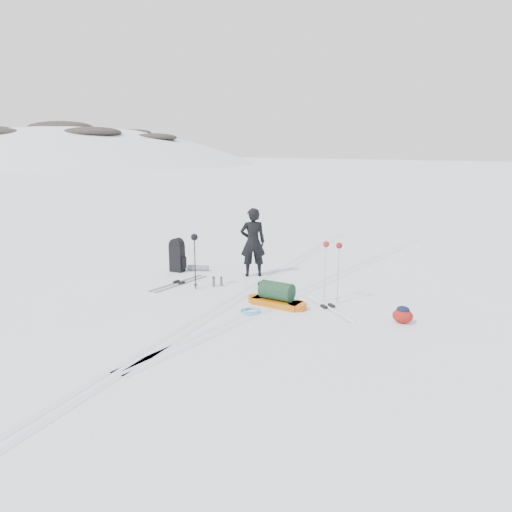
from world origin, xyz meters
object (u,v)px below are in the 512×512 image
Objects in this scene: pulk_sled at (277,297)px; expedition_rucksack at (180,256)px; skier at (253,242)px; ski_poles_black at (194,244)px.

expedition_rucksack is at bearing 161.88° from pulk_sled.
pulk_sled is at bearing 95.10° from skier.
pulk_sled is 1.04× the size of ski_poles_black.
ski_poles_black reaches higher than expedition_rucksack.
expedition_rucksack is (-2.09, -0.57, -0.50)m from skier.
expedition_rucksack is 0.69× the size of ski_poles_black.
skier reaches higher than expedition_rucksack.
skier is 1.94m from ski_poles_black.
ski_poles_black is at bearing 177.53° from pulk_sled.
expedition_rucksack is (-3.82, 1.47, 0.24)m from pulk_sled.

